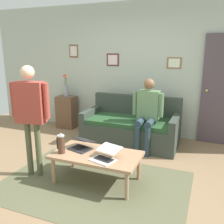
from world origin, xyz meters
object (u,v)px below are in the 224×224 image
laptop_center (105,156)px  side_shelf (67,112)px  person_seated (147,111)px  laptop_left (82,146)px  couch (131,128)px  person_standing (30,107)px  coffee_table (96,157)px  french_press (61,144)px  flower_vase (66,89)px

laptop_center → side_shelf: 2.79m
person_seated → laptop_left: bearing=63.9°
laptop_left → couch: bearing=-100.2°
person_seated → laptop_center: bearing=83.2°
laptop_center → person_standing: 1.21m
couch → laptop_left: couch is taller
couch → laptop_left: bearing=79.8°
laptop_center → side_shelf: size_ratio=0.57×
couch → side_shelf: couch is taller
laptop_left → side_shelf: (1.41, -1.88, -0.09)m
laptop_left → person_seated: 1.43m
laptop_left → side_shelf: 2.36m
laptop_left → person_seated: bearing=-116.1°
couch → laptop_center: couch is taller
person_standing → coffee_table: bearing=-169.4°
laptop_center → side_shelf: bearing=-48.2°
laptop_center → person_seated: bearing=-96.8°
coffee_table → side_shelf: size_ratio=1.60×
laptop_center → french_press: bearing=3.6°
person_seated → flower_vase: bearing=-16.9°
french_press → flower_vase: flower_vase is taller
french_press → couch: bearing=-104.6°
laptop_center → side_shelf: side_shelf is taller
laptop_left → laptop_center: bearing=156.4°
laptop_left → french_press: size_ratio=1.32×
person_seated → couch: bearing=-32.9°
person_standing → person_seated: size_ratio=1.23×
coffee_table → laptop_left: laptop_left is taller
flower_vase → french_press: bearing=120.2°
coffee_table → person_seated: 1.44m
couch → coffee_table: couch is taller
laptop_center → coffee_table: bearing=-32.7°
couch → coffee_table: 1.57m
french_press → person_seated: 1.71m
french_press → laptop_left: bearing=-127.4°
french_press → person_standing: person_standing is taller
laptop_left → person_standing: person_standing is taller
coffee_table → person_seated: person_seated is taller
person_seated → side_shelf: bearing=-16.9°
laptop_center → flower_vase: size_ratio=0.84×
laptop_center → person_seated: 1.49m
coffee_table → laptop_left: bearing=-16.8°
coffee_table → flower_vase: bearing=-49.4°
french_press → flower_vase: bearing=-59.8°
laptop_center → flower_vase: flower_vase is taller
laptop_center → french_press: french_press is taller
laptop_left → person_seated: person_seated is taller
couch → laptop_center: (-0.18, 1.68, 0.15)m
coffee_table → laptop_center: size_ratio=2.81×
couch → laptop_left: size_ratio=4.72×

